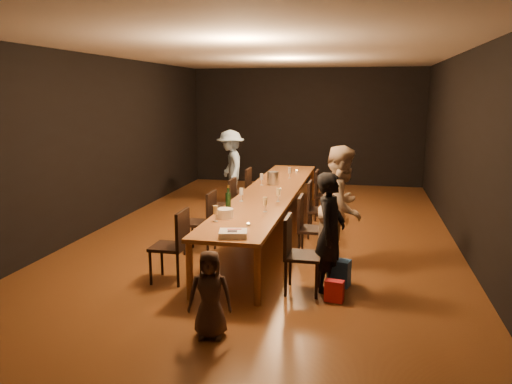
% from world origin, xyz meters
% --- Properties ---
extents(ground, '(10.00, 10.00, 0.00)m').
position_xyz_m(ground, '(0.00, 0.00, 0.00)').
color(ground, '#4F2613').
rests_on(ground, ground).
extents(room_shell, '(6.04, 10.04, 3.02)m').
position_xyz_m(room_shell, '(0.00, 0.00, 2.08)').
color(room_shell, black).
rests_on(room_shell, ground).
extents(table, '(0.90, 6.00, 0.75)m').
position_xyz_m(table, '(0.00, 0.00, 0.70)').
color(table, brown).
rests_on(table, ground).
extents(chair_right_0, '(0.42, 0.42, 0.93)m').
position_xyz_m(chair_right_0, '(0.85, -2.40, 0.47)').
color(chair_right_0, black).
rests_on(chair_right_0, ground).
extents(chair_right_1, '(0.42, 0.42, 0.93)m').
position_xyz_m(chair_right_1, '(0.85, -1.20, 0.47)').
color(chair_right_1, black).
rests_on(chair_right_1, ground).
extents(chair_right_2, '(0.42, 0.42, 0.93)m').
position_xyz_m(chair_right_2, '(0.85, 0.00, 0.47)').
color(chair_right_2, black).
rests_on(chair_right_2, ground).
extents(chair_right_3, '(0.42, 0.42, 0.93)m').
position_xyz_m(chair_right_3, '(0.85, 1.20, 0.47)').
color(chair_right_3, black).
rests_on(chair_right_3, ground).
extents(chair_left_0, '(0.42, 0.42, 0.93)m').
position_xyz_m(chair_left_0, '(-0.85, -2.40, 0.47)').
color(chair_left_0, black).
rests_on(chair_left_0, ground).
extents(chair_left_1, '(0.42, 0.42, 0.93)m').
position_xyz_m(chair_left_1, '(-0.85, -1.20, 0.47)').
color(chair_left_1, black).
rests_on(chair_left_1, ground).
extents(chair_left_2, '(0.42, 0.42, 0.93)m').
position_xyz_m(chair_left_2, '(-0.85, 0.00, 0.47)').
color(chair_left_2, black).
rests_on(chair_left_2, ground).
extents(chair_left_3, '(0.42, 0.42, 0.93)m').
position_xyz_m(chair_left_3, '(-0.85, 1.20, 0.47)').
color(chair_left_3, black).
rests_on(chair_left_3, ground).
extents(woman_birthday, '(0.46, 0.59, 1.44)m').
position_xyz_m(woman_birthday, '(1.15, -2.26, 0.72)').
color(woman_birthday, black).
rests_on(woman_birthday, ground).
extents(woman_tan, '(0.85, 0.97, 1.68)m').
position_xyz_m(woman_tan, '(1.24, -1.40, 0.84)').
color(woman_tan, beige).
rests_on(woman_tan, ground).
extents(man_blue, '(0.97, 1.18, 1.59)m').
position_xyz_m(man_blue, '(-1.28, 2.20, 0.79)').
color(man_blue, '#94BBE6').
rests_on(man_blue, ground).
extents(child, '(0.47, 0.35, 0.88)m').
position_xyz_m(child, '(0.10, -3.71, 0.44)').
color(child, '#3B2A21').
rests_on(child, ground).
extents(gift_bag_red, '(0.23, 0.15, 0.25)m').
position_xyz_m(gift_bag_red, '(1.24, -2.61, 0.13)').
color(gift_bag_red, red).
rests_on(gift_bag_red, ground).
extents(gift_bag_blue, '(0.30, 0.24, 0.33)m').
position_xyz_m(gift_bag_blue, '(1.27, -2.10, 0.17)').
color(gift_bag_blue, blue).
rests_on(gift_bag_blue, ground).
extents(birthday_cake, '(0.36, 0.31, 0.07)m').
position_xyz_m(birthday_cake, '(0.09, -2.78, 0.79)').
color(birthday_cake, white).
rests_on(birthday_cake, table).
extents(plate_stack, '(0.27, 0.27, 0.12)m').
position_xyz_m(plate_stack, '(-0.24, -1.96, 0.81)').
color(plate_stack, white).
rests_on(plate_stack, table).
extents(champagne_bottle, '(0.08, 0.08, 0.33)m').
position_xyz_m(champagne_bottle, '(-0.35, -1.37, 0.91)').
color(champagne_bottle, black).
rests_on(champagne_bottle, table).
extents(ice_bucket, '(0.24, 0.24, 0.22)m').
position_xyz_m(ice_bucket, '(-0.07, 0.63, 0.86)').
color(ice_bucket, silver).
rests_on(ice_bucket, table).
extents(wineglass_0, '(0.06, 0.06, 0.21)m').
position_xyz_m(wineglass_0, '(-0.30, -2.16, 0.85)').
color(wineglass_0, beige).
rests_on(wineglass_0, table).
extents(wineglass_1, '(0.06, 0.06, 0.21)m').
position_xyz_m(wineglass_1, '(0.21, -1.51, 0.85)').
color(wineglass_1, beige).
rests_on(wineglass_1, table).
extents(wineglass_2, '(0.06, 0.06, 0.21)m').
position_xyz_m(wineglass_2, '(-0.28, -0.92, 0.85)').
color(wineglass_2, silver).
rests_on(wineglass_2, table).
extents(wineglass_3, '(0.06, 0.06, 0.21)m').
position_xyz_m(wineglass_3, '(0.27, -0.81, 0.85)').
color(wineglass_3, beige).
rests_on(wineglass_3, table).
extents(wineglass_4, '(0.06, 0.06, 0.21)m').
position_xyz_m(wineglass_4, '(-0.25, 0.47, 0.85)').
color(wineglass_4, silver).
rests_on(wineglass_4, table).
extents(wineglass_5, '(0.06, 0.06, 0.21)m').
position_xyz_m(wineglass_5, '(0.13, 1.31, 0.85)').
color(wineglass_5, silver).
rests_on(wineglass_5, table).
extents(tealight_near, '(0.05, 0.05, 0.03)m').
position_xyz_m(tealight_near, '(0.15, -2.28, 0.77)').
color(tealight_near, '#B2B7B2').
rests_on(tealight_near, table).
extents(tealight_mid, '(0.05, 0.05, 0.03)m').
position_xyz_m(tealight_mid, '(0.15, 0.05, 0.77)').
color(tealight_mid, '#B2B7B2').
rests_on(tealight_mid, table).
extents(tealight_far, '(0.05, 0.05, 0.03)m').
position_xyz_m(tealight_far, '(0.15, 2.15, 0.77)').
color(tealight_far, '#B2B7B2').
rests_on(tealight_far, table).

